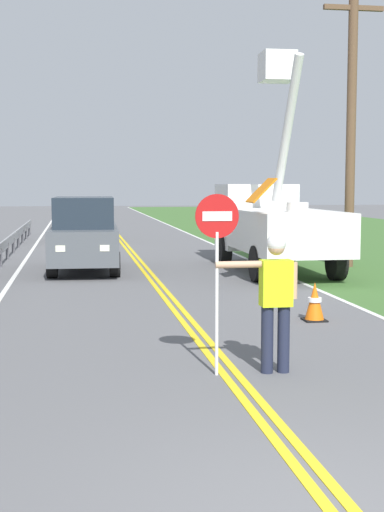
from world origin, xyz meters
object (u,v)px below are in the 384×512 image
at_px(oncoming_suv_nearest, 84,234).
at_px(oncoming_sedan_second, 84,222).
at_px(stop_sign_paddle, 217,243).
at_px(utility_bucket_truck, 272,220).
at_px(traffic_cone_lead, 315,302).
at_px(flagger_worker, 275,293).
at_px(utility_pole_near, 351,123).

bearing_deg(oncoming_suv_nearest, oncoming_sedan_second, 89.39).
bearing_deg(stop_sign_paddle, oncoming_suv_nearest, 97.50).
xyz_separation_m(utility_bucket_truck, traffic_cone_lead, (-1.34, -7.82, -1.10)).
distance_m(oncoming_suv_nearest, traffic_cone_lead, 9.23).
bearing_deg(flagger_worker, utility_bucket_truck, 74.92).
xyz_separation_m(stop_sign_paddle, utility_bucket_truck, (3.80, 11.23, -0.27)).
xyz_separation_m(utility_pole_near, traffic_cone_lead, (-3.81, -8.20, -3.92)).
bearing_deg(traffic_cone_lead, utility_bucket_truck, 80.31).
bearing_deg(utility_bucket_truck, traffic_cone_lead, -99.69).
relative_size(utility_bucket_truck, utility_pole_near, 0.84).
bearing_deg(oncoming_suv_nearest, flagger_worker, -78.82).
xyz_separation_m(flagger_worker, stop_sign_paddle, (-0.77, -0.00, 0.66)).
bearing_deg(utility_bucket_truck, oncoming_sedan_second, 113.86).
height_order(flagger_worker, utility_pole_near, utility_pole_near).
bearing_deg(utility_bucket_truck, flagger_worker, -105.08).
bearing_deg(utility_pole_near, traffic_cone_lead, -114.91).
bearing_deg(oncoming_sedan_second, stop_sign_paddle, -86.47).
bearing_deg(flagger_worker, traffic_cone_lead, 63.60).
xyz_separation_m(stop_sign_paddle, oncoming_sedan_second, (-1.42, 23.02, -0.88)).
distance_m(stop_sign_paddle, utility_pole_near, 13.44).
height_order(oncoming_sedan_second, traffic_cone_lead, oncoming_sedan_second).
bearing_deg(flagger_worker, oncoming_sedan_second, 95.43).
xyz_separation_m(flagger_worker, utility_bucket_truck, (3.03, 11.23, 0.39)).
bearing_deg(utility_pole_near, oncoming_suv_nearest, 179.42).
height_order(oncoming_suv_nearest, utility_pole_near, utility_pole_near).
xyz_separation_m(flagger_worker, traffic_cone_lead, (1.69, 3.40, -0.71)).
distance_m(oncoming_suv_nearest, oncoming_sedan_second, 11.33).
distance_m(stop_sign_paddle, oncoming_sedan_second, 23.08).
bearing_deg(stop_sign_paddle, utility_pole_near, 61.64).
distance_m(oncoming_suv_nearest, utility_pole_near, 8.44).
bearing_deg(oncoming_suv_nearest, utility_pole_near, -0.58).
bearing_deg(flagger_worker, utility_pole_near, 64.65).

